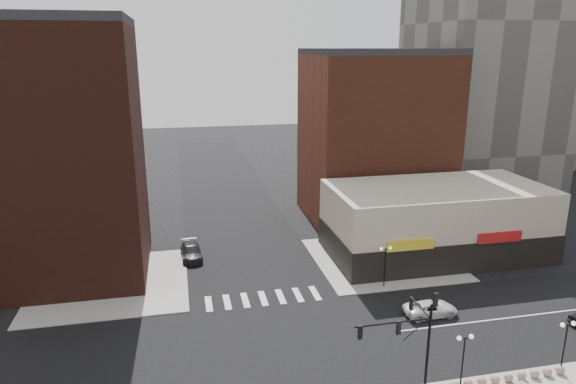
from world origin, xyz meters
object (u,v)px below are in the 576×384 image
object	(u,v)px
white_suv	(431,309)
traffic_signal	(413,331)
dark_sedan_north	(191,252)
street_lamp_se_a	(464,348)
street_lamp_ne	(385,256)
street_lamp_se_b	(566,335)

from	to	relation	value
white_suv	traffic_signal	bearing A→B (deg)	144.71
traffic_signal	dark_sedan_north	size ratio (longest dim) A/B	1.44
street_lamp_se_a	street_lamp_ne	size ratio (longest dim) A/B	1.00
traffic_signal	street_lamp_se_a	bearing A→B (deg)	-2.57
street_lamp_se_b	street_lamp_ne	bearing A→B (deg)	113.63
traffic_signal	white_suv	bearing A→B (deg)	55.76
traffic_signal	dark_sedan_north	xyz separation A→B (m)	(-13.61, 27.31, -4.18)
street_lamp_se_b	street_lamp_ne	size ratio (longest dim) A/B	1.00
white_suv	dark_sedan_north	size ratio (longest dim) A/B	0.87
street_lamp_ne	dark_sedan_north	distance (m)	21.80
traffic_signal	dark_sedan_north	bearing A→B (deg)	116.48
street_lamp_se_a	street_lamp_se_b	world-z (taller)	same
traffic_signal	street_lamp_se_b	size ratio (longest dim) A/B	1.87
dark_sedan_north	street_lamp_ne	bearing A→B (deg)	-35.25
street_lamp_ne	dark_sedan_north	xyz separation A→B (m)	(-18.37, 11.48, -2.51)
street_lamp_se_b	traffic_signal	bearing A→B (deg)	179.18
street_lamp_se_b	dark_sedan_north	size ratio (longest dim) A/B	0.77
street_lamp_se_a	street_lamp_se_b	bearing A→B (deg)	0.00
dark_sedan_north	traffic_signal	bearing A→B (deg)	-66.77
street_lamp_se_b	dark_sedan_north	xyz separation A→B (m)	(-25.37, 27.48, -2.51)
street_lamp_ne	street_lamp_se_a	bearing A→B (deg)	-93.58
white_suv	street_lamp_se_a	bearing A→B (deg)	162.83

